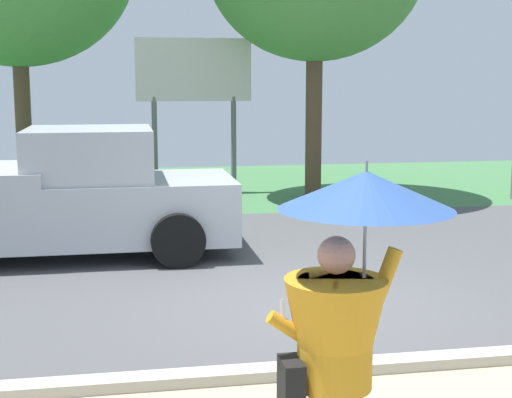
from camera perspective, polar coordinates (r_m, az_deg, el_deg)
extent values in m
cube|color=#4C4C4F|center=(10.61, 1.46, -5.23)|extent=(40.00, 8.00, 0.10)
cube|color=#407444|center=(18.38, -3.62, 0.88)|extent=(40.00, 8.00, 0.10)
cube|color=#B2AD9E|center=(6.90, 8.40, -12.49)|extent=(40.00, 0.24, 0.10)
cone|color=orange|center=(4.56, 5.98, -14.92)|extent=(0.60, 0.60, 1.45)
cylinder|color=orange|center=(4.41, 6.06, -10.17)|extent=(0.44, 0.44, 0.65)
sphere|color=tan|center=(4.28, 6.17, -4.29)|extent=(0.22, 0.22, 0.22)
cylinder|color=orange|center=(4.41, 9.64, -6.50)|extent=(0.24, 0.09, 0.45)
cylinder|color=orange|center=(4.36, 2.66, -9.93)|extent=(0.29, 0.08, 0.24)
cylinder|color=gray|center=(4.32, 8.32, -3.72)|extent=(0.02, 0.02, 0.75)
cone|color=#33569E|center=(4.26, 8.42, 0.67)|extent=(1.01, 1.01, 0.22)
cylinder|color=gray|center=(4.25, 8.46, 2.27)|extent=(0.02, 0.02, 0.10)
cube|color=#B7B7BC|center=(4.34, 2.06, -8.63)|extent=(0.02, 0.11, 0.16)
cube|color=black|center=(4.40, 2.71, -14.02)|extent=(0.12, 0.24, 0.30)
cube|color=#ADB2BA|center=(11.34, -15.00, -0.84)|extent=(5.20, 2.00, 0.90)
cube|color=#ADB2BA|center=(11.21, -12.61, 3.01)|extent=(1.80, 1.84, 0.90)
cube|color=#2D3842|center=(11.20, -8.26, 3.14)|extent=(0.10, 1.70, 0.77)
cylinder|color=black|center=(12.36, -6.70, -1.19)|extent=(0.76, 0.28, 0.76)
cylinder|color=black|center=(10.40, -5.99, -3.14)|extent=(0.76, 0.28, 0.76)
cylinder|color=slate|center=(17.00, -7.74, 4.05)|extent=(0.12, 0.12, 2.20)
cylinder|color=slate|center=(17.18, -1.71, 4.18)|extent=(0.12, 0.12, 2.20)
cube|color=silver|center=(17.00, -4.79, 9.83)|extent=(2.60, 0.10, 1.40)
cylinder|color=brown|center=(16.47, 4.44, 6.39)|extent=(0.36, 0.36, 3.61)
cylinder|color=brown|center=(17.87, -17.39, 6.17)|extent=(0.36, 0.36, 3.58)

